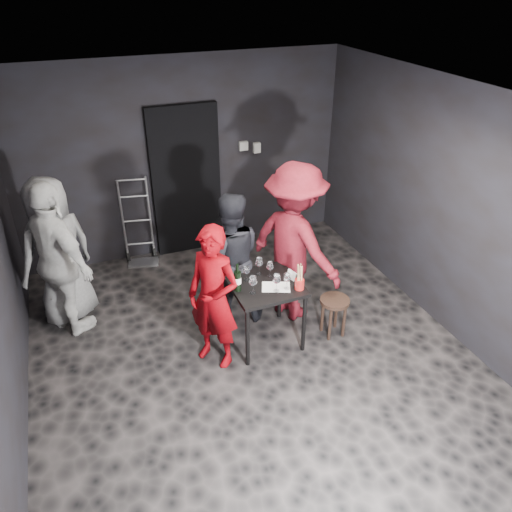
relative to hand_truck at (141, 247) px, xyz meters
name	(u,v)px	position (x,y,z in m)	size (l,w,h in m)	color
floor	(249,350)	(0.74, -2.33, -0.22)	(4.50, 5.00, 0.02)	black
ceiling	(247,98)	(0.74, -2.33, 2.48)	(4.50, 5.00, 0.02)	silver
wall_back	(184,159)	(0.74, 0.17, 1.13)	(4.50, 0.04, 2.70)	black
wall_front	(406,446)	(0.74, -4.83, 1.13)	(4.50, 0.04, 2.70)	black
wall_right	(440,206)	(2.99, -2.33, 1.13)	(0.04, 5.00, 2.70)	black
doorway	(186,181)	(0.74, 0.11, 0.83)	(0.95, 0.10, 2.10)	black
wallbox_upper	(243,146)	(1.59, 0.12, 1.23)	(0.12, 0.06, 0.12)	#B7B7B2
wallbox_lower	(257,148)	(1.79, 0.12, 1.18)	(0.10, 0.06, 0.14)	#B7B7B2
hand_truck	(141,247)	(0.00, 0.00, 0.00)	(0.41, 0.35, 1.23)	#B2B2B7
tasting_table	(265,291)	(0.97, -2.21, 0.43)	(0.72, 0.72, 0.75)	black
stool	(334,307)	(1.73, -2.40, 0.15)	(0.33, 0.33, 0.47)	black
server_red	(214,295)	(0.38, -2.32, 0.59)	(0.59, 0.39, 1.63)	#770108
woman_black	(230,256)	(0.77, -1.66, 0.61)	(0.81, 0.44, 1.66)	black
man_maroon	(295,224)	(1.48, -1.85, 0.96)	(1.52, 0.71, 2.36)	maroon
bystander_cream	(55,246)	(-1.01, -1.23, 0.86)	(1.27, 0.61, 2.17)	silver
bystander_grey	(55,241)	(-1.02, -0.97, 0.80)	(1.00, 0.54, 2.04)	slate
tasting_mat	(276,287)	(1.05, -2.32, 0.53)	(0.29, 0.19, 0.00)	white
wine_glass_a	(253,284)	(0.79, -2.33, 0.64)	(0.08, 0.08, 0.22)	white
wine_glass_b	(246,273)	(0.81, -2.09, 0.62)	(0.07, 0.07, 0.18)	white
wine_glass_c	(259,265)	(0.98, -2.02, 0.64)	(0.08, 0.08, 0.22)	white
wine_glass_d	(277,282)	(1.02, -2.39, 0.64)	(0.08, 0.08, 0.22)	white
wine_glass_e	(287,281)	(1.14, -2.39, 0.63)	(0.08, 0.08, 0.20)	white
wine_glass_f	(270,269)	(1.07, -2.11, 0.63)	(0.07, 0.07, 0.20)	white
wine_bottle	(238,280)	(0.66, -2.23, 0.65)	(0.08, 0.08, 0.31)	black
breadstick_cup	(300,277)	(1.26, -2.43, 0.67)	(0.10, 0.10, 0.31)	#A41A17
reserved_card	(292,275)	(1.27, -2.24, 0.58)	(0.08, 0.12, 0.10)	white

